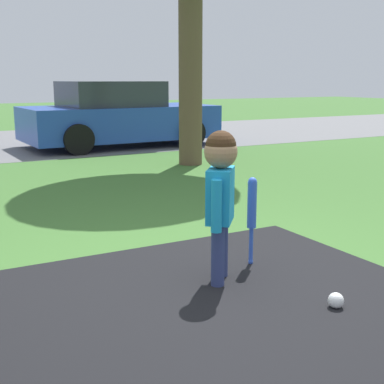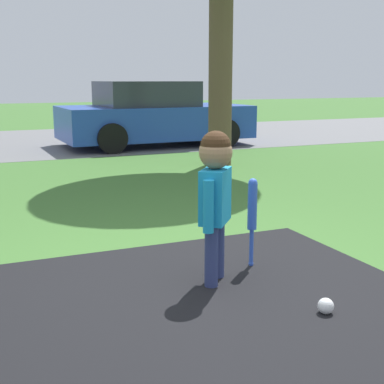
{
  "view_description": "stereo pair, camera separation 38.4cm",
  "coord_description": "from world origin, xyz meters",
  "px_view_note": "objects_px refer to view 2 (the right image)",
  "views": [
    {
      "loc": [
        -1.75,
        -2.98,
        1.4
      ],
      "look_at": [
        0.14,
        0.44,
        0.57
      ],
      "focal_mm": 50.0,
      "sensor_mm": 36.0,
      "label": 1
    },
    {
      "loc": [
        -1.4,
        -3.15,
        1.4
      ],
      "look_at": [
        0.14,
        0.44,
        0.57
      ],
      "focal_mm": 50.0,
      "sensor_mm": 36.0,
      "label": 2
    }
  ],
  "objects_px": {
    "child": "(215,186)",
    "baseball_bat": "(252,210)",
    "parked_car": "(153,116)",
    "sports_ball": "(326,306)"
  },
  "relations": [
    {
      "from": "sports_ball",
      "to": "parked_car",
      "type": "height_order",
      "value": "parked_car"
    },
    {
      "from": "child",
      "to": "baseball_bat",
      "type": "bearing_deg",
      "value": -25.56
    },
    {
      "from": "sports_ball",
      "to": "child",
      "type": "bearing_deg",
      "value": 117.92
    },
    {
      "from": "baseball_bat",
      "to": "parked_car",
      "type": "bearing_deg",
      "value": 76.33
    },
    {
      "from": "sports_ball",
      "to": "parked_car",
      "type": "xyz_separation_m",
      "value": [
        1.82,
        8.41,
        0.58
      ]
    },
    {
      "from": "child",
      "to": "parked_car",
      "type": "height_order",
      "value": "parked_car"
    },
    {
      "from": "baseball_bat",
      "to": "child",
      "type": "bearing_deg",
      "value": -155.33
    },
    {
      "from": "baseball_bat",
      "to": "sports_ball",
      "type": "relative_size",
      "value": 6.86
    },
    {
      "from": "child",
      "to": "parked_car",
      "type": "bearing_deg",
      "value": 23.64
    },
    {
      "from": "baseball_bat",
      "to": "sports_ball",
      "type": "bearing_deg",
      "value": -90.25
    }
  ]
}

